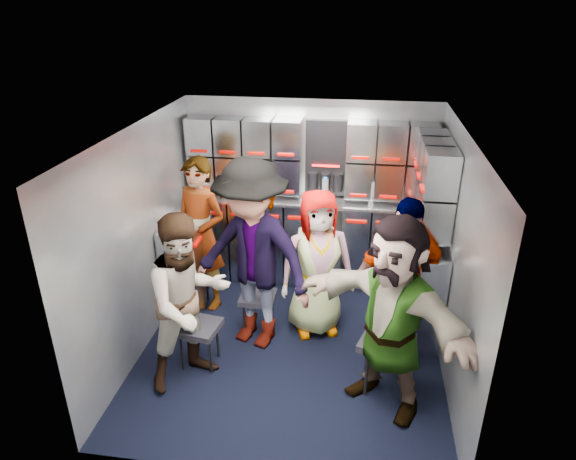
# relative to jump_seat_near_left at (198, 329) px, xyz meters

# --- Properties ---
(floor) EXTENTS (3.00, 3.00, 0.00)m
(floor) POSITION_rel_jump_seat_near_left_xyz_m (0.79, 0.38, -0.38)
(floor) COLOR black
(floor) RESTS_ON ground
(wall_back) EXTENTS (2.80, 0.04, 2.10)m
(wall_back) POSITION_rel_jump_seat_near_left_xyz_m (0.79, 1.88, 0.67)
(wall_back) COLOR #979EA5
(wall_back) RESTS_ON ground
(wall_left) EXTENTS (0.04, 3.00, 2.10)m
(wall_left) POSITION_rel_jump_seat_near_left_xyz_m (-0.61, 0.38, 0.67)
(wall_left) COLOR #979EA5
(wall_left) RESTS_ON ground
(wall_right) EXTENTS (0.04, 3.00, 2.10)m
(wall_right) POSITION_rel_jump_seat_near_left_xyz_m (2.19, 0.38, 0.67)
(wall_right) COLOR #979EA5
(wall_right) RESTS_ON ground
(ceiling) EXTENTS (2.80, 3.00, 0.02)m
(ceiling) POSITION_rel_jump_seat_near_left_xyz_m (0.79, 0.38, 1.72)
(ceiling) COLOR silver
(ceiling) RESTS_ON wall_back
(cart_bank_back) EXTENTS (2.68, 0.38, 0.99)m
(cart_bank_back) POSITION_rel_jump_seat_near_left_xyz_m (0.79, 1.67, 0.11)
(cart_bank_back) COLOR #9CA2AB
(cart_bank_back) RESTS_ON ground
(cart_bank_left) EXTENTS (0.38, 0.76, 0.99)m
(cart_bank_left) POSITION_rel_jump_seat_near_left_xyz_m (-0.40, 0.94, 0.11)
(cart_bank_left) COLOR #9CA2AB
(cart_bank_left) RESTS_ON ground
(counter) EXTENTS (2.68, 0.42, 0.03)m
(counter) POSITION_rel_jump_seat_near_left_xyz_m (0.79, 1.67, 0.63)
(counter) COLOR silver
(counter) RESTS_ON cart_bank_back
(locker_bank_back) EXTENTS (2.68, 0.28, 0.82)m
(locker_bank_back) POSITION_rel_jump_seat_near_left_xyz_m (0.79, 1.73, 1.11)
(locker_bank_back) COLOR #9CA2AB
(locker_bank_back) RESTS_ON wall_back
(locker_bank_right) EXTENTS (0.28, 1.00, 0.82)m
(locker_bank_right) POSITION_rel_jump_seat_near_left_xyz_m (2.04, 1.08, 1.11)
(locker_bank_right) COLOR #9CA2AB
(locker_bank_right) RESTS_ON wall_right
(right_cabinet) EXTENTS (0.28, 1.20, 1.00)m
(right_cabinet) POSITION_rel_jump_seat_near_left_xyz_m (2.04, 0.98, 0.12)
(right_cabinet) COLOR #9CA2AB
(right_cabinet) RESTS_ON ground
(coffee_niche) EXTENTS (0.46, 0.16, 0.84)m
(coffee_niche) POSITION_rel_jump_seat_near_left_xyz_m (0.97, 1.79, 1.09)
(coffee_niche) COLOR black
(coffee_niche) RESTS_ON wall_back
(red_latch_strip) EXTENTS (2.60, 0.02, 0.03)m
(red_latch_strip) POSITION_rel_jump_seat_near_left_xyz_m (0.79, 1.47, 0.50)
(red_latch_strip) COLOR #B30400
(red_latch_strip) RESTS_ON cart_bank_back
(jump_seat_near_left) EXTENTS (0.41, 0.39, 0.43)m
(jump_seat_near_left) POSITION_rel_jump_seat_near_left_xyz_m (0.00, 0.00, 0.00)
(jump_seat_near_left) COLOR black
(jump_seat_near_left) RESTS_ON ground
(jump_seat_mid_left) EXTENTS (0.34, 0.32, 0.40)m
(jump_seat_mid_left) POSITION_rel_jump_seat_near_left_xyz_m (0.42, 0.61, -0.02)
(jump_seat_mid_left) COLOR black
(jump_seat_mid_left) RESTS_ON ground
(jump_seat_center) EXTENTS (0.41, 0.39, 0.49)m
(jump_seat_center) POSITION_rel_jump_seat_near_left_xyz_m (0.99, 0.89, 0.05)
(jump_seat_center) COLOR black
(jump_seat_center) RESTS_ON ground
(jump_seat_mid_right) EXTENTS (0.48, 0.47, 0.48)m
(jump_seat_mid_right) POSITION_rel_jump_seat_near_left_xyz_m (1.76, 0.57, 0.04)
(jump_seat_mid_right) COLOR black
(jump_seat_mid_right) RESTS_ON ground
(jump_seat_near_right) EXTENTS (0.52, 0.50, 0.49)m
(jump_seat_near_right) POSITION_rel_jump_seat_near_left_xyz_m (1.66, -0.07, 0.06)
(jump_seat_near_right) COLOR black
(jump_seat_near_right) RESTS_ON ground
(attendant_standing) EXTENTS (0.70, 0.58, 1.66)m
(attendant_standing) POSITION_rel_jump_seat_near_left_xyz_m (-0.26, 1.00, 0.45)
(attendant_standing) COLOR black
(attendant_standing) RESTS_ON ground
(attendant_arc_a) EXTENTS (0.96, 0.96, 1.57)m
(attendant_arc_a) POSITION_rel_jump_seat_near_left_xyz_m (0.00, -0.18, 0.41)
(attendant_arc_a) COLOR black
(attendant_arc_a) RESTS_ON ground
(attendant_arc_b) EXTENTS (1.37, 1.07, 1.86)m
(attendant_arc_b) POSITION_rel_jump_seat_near_left_xyz_m (0.42, 0.43, 0.55)
(attendant_arc_b) COLOR black
(attendant_arc_b) RESTS_ON ground
(attendant_arc_c) EXTENTS (0.85, 0.69, 1.50)m
(attendant_arc_c) POSITION_rel_jump_seat_near_left_xyz_m (0.99, 0.71, 0.37)
(attendant_arc_c) COLOR black
(attendant_arc_c) RESTS_ON ground
(attendant_arc_d) EXTENTS (1.01, 0.67, 1.59)m
(attendant_arc_d) POSITION_rel_jump_seat_near_left_xyz_m (1.76, 0.39, 0.42)
(attendant_arc_d) COLOR black
(attendant_arc_d) RESTS_ON ground
(attendant_arc_e) EXTENTS (1.56, 1.33, 1.69)m
(attendant_arc_e) POSITION_rel_jump_seat_near_left_xyz_m (1.66, -0.25, 0.47)
(attendant_arc_e) COLOR black
(attendant_arc_e) RESTS_ON ground
(bottle_left) EXTENTS (0.07, 0.07, 0.23)m
(bottle_left) POSITION_rel_jump_seat_near_left_xyz_m (-0.12, 1.62, 0.77)
(bottle_left) COLOR white
(bottle_left) RESTS_ON counter
(bottle_mid) EXTENTS (0.07, 0.07, 0.26)m
(bottle_mid) POSITION_rel_jump_seat_near_left_xyz_m (0.98, 1.62, 0.78)
(bottle_mid) COLOR white
(bottle_mid) RESTS_ON counter
(bottle_right) EXTENTS (0.06, 0.06, 0.26)m
(bottle_right) POSITION_rel_jump_seat_near_left_xyz_m (1.49, 1.62, 0.78)
(bottle_right) COLOR white
(bottle_right) RESTS_ON counter
(cup_left) EXTENTS (0.07, 0.07, 0.10)m
(cup_left) POSITION_rel_jump_seat_near_left_xyz_m (0.26, 1.61, 0.70)
(cup_left) COLOR tan
(cup_left) RESTS_ON counter
(cup_right) EXTENTS (0.07, 0.07, 0.10)m
(cup_right) POSITION_rel_jump_seat_near_left_xyz_m (1.95, 1.61, 0.70)
(cup_right) COLOR tan
(cup_right) RESTS_ON counter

